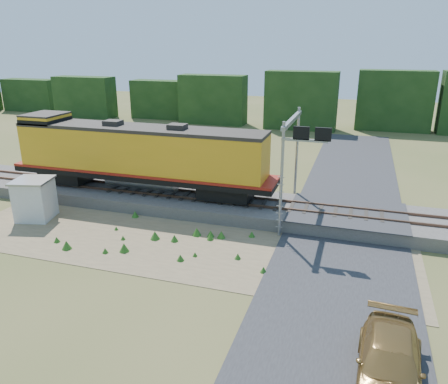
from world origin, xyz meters
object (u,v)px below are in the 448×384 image
(signal_gantry, at_px, (295,143))
(shed, at_px, (35,199))
(locomotive, at_px, (136,155))
(car, at_px, (389,364))

(signal_gantry, bearing_deg, shed, -164.69)
(signal_gantry, bearing_deg, locomotive, 176.57)
(shed, xyz_separation_m, car, (20.77, -8.31, -0.58))
(locomotive, relative_size, shed, 7.13)
(locomotive, xyz_separation_m, signal_gantry, (10.87, -0.65, 1.65))
(locomotive, bearing_deg, shed, -133.49)
(signal_gantry, xyz_separation_m, car, (5.25, -12.56, -4.28))
(locomotive, bearing_deg, signal_gantry, -3.43)
(locomotive, xyz_separation_m, shed, (-4.65, -4.90, -2.05))
(locomotive, height_order, signal_gantry, signal_gantry)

